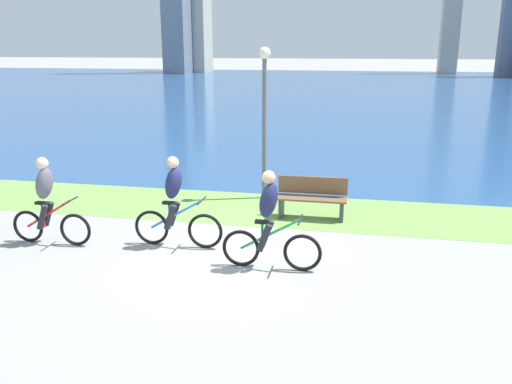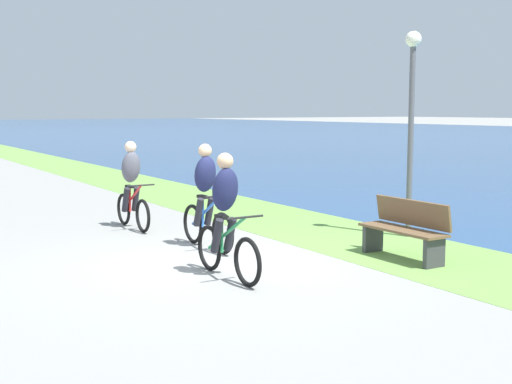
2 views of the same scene
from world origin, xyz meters
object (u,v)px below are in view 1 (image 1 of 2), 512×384
(cyclist_lead, at_px, (269,221))
(cyclist_distant_rear, at_px, (47,201))
(bench_near_path, at_px, (312,198))
(cyclist_trailing, at_px, (175,203))
(lamppost_tall, at_px, (264,100))

(cyclist_lead, height_order, cyclist_distant_rear, cyclist_lead)
(cyclist_distant_rear, distance_m, bench_near_path, 5.33)
(cyclist_trailing, xyz_separation_m, lamppost_tall, (1.00, 3.52, 1.54))
(bench_near_path, bearing_deg, cyclist_trailing, -136.46)
(cyclist_trailing, relative_size, cyclist_distant_rear, 1.03)
(cyclist_lead, distance_m, cyclist_trailing, 1.99)
(bench_near_path, bearing_deg, cyclist_lead, -98.52)
(cyclist_distant_rear, bearing_deg, bench_near_path, 28.39)
(cyclist_trailing, relative_size, bench_near_path, 1.14)
(cyclist_lead, distance_m, cyclist_distant_rear, 4.26)
(cyclist_trailing, distance_m, lamppost_tall, 3.97)
(lamppost_tall, bearing_deg, cyclist_lead, -78.28)
(cyclist_lead, bearing_deg, cyclist_trailing, 160.22)
(cyclist_lead, xyz_separation_m, lamppost_tall, (-0.87, 4.20, 1.54))
(cyclist_distant_rear, xyz_separation_m, bench_near_path, (4.68, 2.53, -0.38))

